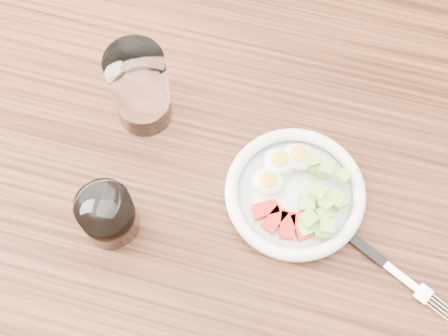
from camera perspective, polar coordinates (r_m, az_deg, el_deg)
The scene contains 6 objects.
ground at distance 1.70m, azimuth 0.24°, elevation -10.62°, with size 4.00×4.00×0.00m, color brown.
dining_table at distance 1.05m, azimuth 0.38°, elevation -3.30°, with size 1.50×0.90×0.77m.
bowl at distance 0.94m, azimuth 6.51°, elevation -2.21°, with size 0.21×0.21×0.05m.
fork at distance 0.95m, azimuth 13.39°, elevation -7.69°, with size 0.21×0.11×0.01m.
water_glass at distance 0.95m, azimuth -7.68°, elevation 7.17°, with size 0.09×0.09×0.16m, color white.
coffee_glass at distance 0.91m, azimuth -10.55°, elevation -4.28°, with size 0.08×0.08×0.09m.
Camera 1 is at (0.08, -0.33, 1.67)m, focal length 50.00 mm.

